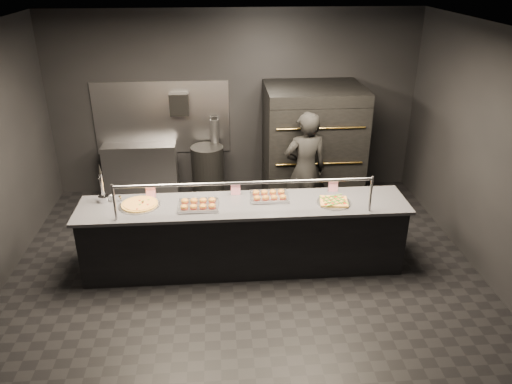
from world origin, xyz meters
TOP-DOWN VIEW (x-y plane):
  - room at (-0.02, 0.05)m, footprint 6.04×6.00m
  - service_counter at (0.00, -0.00)m, footprint 4.10×0.78m
  - pizza_oven at (1.20, 1.90)m, footprint 1.50×1.23m
  - prep_shelf at (-1.60, 2.32)m, footprint 1.20×0.35m
  - towel_dispenser at (-0.90, 2.39)m, footprint 0.30×0.20m
  - fire_extinguisher at (-0.35, 2.40)m, footprint 0.14×0.14m
  - beer_tap at (-1.74, 0.20)m, footprint 0.13×0.19m
  - round_pizza at (-1.28, 0.05)m, footprint 0.51×0.51m
  - slider_tray_a at (-0.56, -0.04)m, footprint 0.51×0.39m
  - slider_tray_b at (0.33, 0.14)m, footprint 0.51×0.39m
  - square_pizza at (1.12, -0.07)m, footprint 0.42×0.42m
  - condiment_jar at (-1.60, 0.19)m, footprint 0.14×0.05m
  - tent_cards at (-0.02, 0.28)m, footprint 2.47×0.04m
  - trash_bin at (-0.48, 2.16)m, footprint 0.53×0.53m
  - worker at (0.96, 1.10)m, footprint 0.69×0.50m

SIDE VIEW (x-z plane):
  - trash_bin at x=-0.48m, z-range 0.00..0.89m
  - prep_shelf at x=-1.60m, z-range 0.00..0.90m
  - service_counter at x=0.00m, z-range -0.22..1.15m
  - worker at x=0.96m, z-range 0.00..1.75m
  - round_pizza at x=-1.28m, z-range 0.92..0.95m
  - square_pizza at x=1.12m, z-range 0.92..0.96m
  - slider_tray_b at x=0.33m, z-range 0.91..0.99m
  - slider_tray_a at x=-0.56m, z-range 0.91..0.99m
  - condiment_jar at x=-1.60m, z-range 0.92..1.01m
  - pizza_oven at x=1.20m, z-range 0.01..1.92m
  - tent_cards at x=-0.02m, z-range 0.92..1.07m
  - fire_extinguisher at x=-0.35m, z-range 0.81..1.31m
  - beer_tap at x=-1.74m, z-range 0.81..1.32m
  - room at x=-0.02m, z-range 0.00..3.00m
  - towel_dispenser at x=-0.90m, z-range 1.38..1.73m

